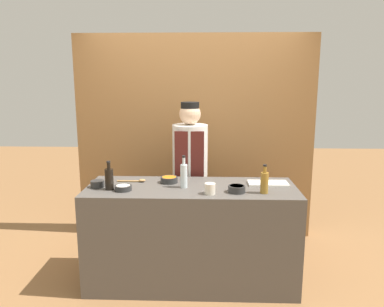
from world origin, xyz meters
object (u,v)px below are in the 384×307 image
Objects in this scene: cutting_board at (268,183)px; chef_center at (190,174)px; sauce_bowl_orange at (169,179)px; wooden_spoon at (136,181)px; bottle_soy at (109,178)px; cup_cream at (210,189)px; bottle_vinegar at (264,182)px; sauce_bowl_yellow at (237,189)px; bottle_clear at (184,175)px; sauce_bowl_brown at (97,183)px; sauce_bowl_white at (123,188)px.

chef_center reaches higher than cutting_board.
sauce_bowl_orange reaches higher than wooden_spoon.
cutting_board is at bearing 8.33° from bottle_soy.
bottle_vinegar is at bearing 5.08° from cup_cream.
sauce_bowl_yellow is 0.55× the size of wooden_spoon.
cutting_board is 3.89× the size of cup_cream.
wooden_spoon is at bearing 177.99° from cutting_board.
cutting_board is 1.24× the size of bottle_clear.
sauce_bowl_white is (0.26, -0.09, -0.01)m from sauce_bowl_brown.
bottle_soy is 1.00m from chef_center.
cutting_board is at bearing 8.92° from bottle_clear.
bottle_clear is 3.13× the size of cup_cream.
bottle_vinegar is 1.03m from chef_center.
bottle_clear is at bearing 7.62° from bottle_soy.
bottle_clear is at bearing -92.74° from chef_center.
sauce_bowl_yellow is at bearing -140.90° from cutting_board.
bottle_vinegar is (0.70, -0.15, -0.02)m from bottle_clear.
sauce_bowl_brown is 0.46× the size of wooden_spoon.
sauce_bowl_white is 1.23m from bottle_vinegar.
sauce_bowl_yellow is 1.12m from bottle_soy.
sauce_bowl_brown is 1.03m from cup_cream.
sauce_bowl_white is 0.28m from wooden_spoon.
sauce_bowl_orange is 0.10× the size of chef_center.
chef_center is at bearing 52.89° from sauce_bowl_white.
bottle_soy is 1.36m from bottle_vinegar.
sauce_bowl_white is 0.58× the size of bottle_soy.
sauce_bowl_orange is at bearing 34.93° from sauce_bowl_white.
bottle_soy is at bearing -29.34° from sauce_bowl_brown.
sauce_bowl_orange is 0.59× the size of wooden_spoon.
wooden_spoon is at bearing 53.28° from bottle_soy.
sauce_bowl_brown is 0.66m from sauce_bowl_orange.
sauce_bowl_brown is at bearing 150.66° from bottle_soy.
sauce_bowl_orange is 0.57m from bottle_soy.
sauce_bowl_white is at bearing -169.92° from cutting_board.
sauce_bowl_white is 0.77m from cup_cream.
bottle_soy reaches higher than cup_cream.
sauce_bowl_brown is 0.83× the size of sauce_bowl_white.
sauce_bowl_yellow is 0.40m from cutting_board.
bottle_vinegar is at bearing -4.10° from sauce_bowl_yellow.
sauce_bowl_yellow reaches higher than cutting_board.
cutting_board is at bearing 29.80° from cup_cream.
bottle_vinegar is at bearing -19.71° from sauce_bowl_orange.
cutting_board is (0.92, -0.03, -0.02)m from sauce_bowl_orange.
bottle_clear reaches higher than cup_cream.
chef_center is (0.69, 0.72, -0.13)m from bottle_soy.
cutting_board is at bearing -34.23° from chef_center.
cup_cream is at bearing -42.07° from sauce_bowl_orange.
chef_center is at bearing 69.33° from sauce_bowl_orange.
bottle_vinegar is at bearing -106.08° from cutting_board.
cup_cream is at bearing -174.92° from bottle_vinegar.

